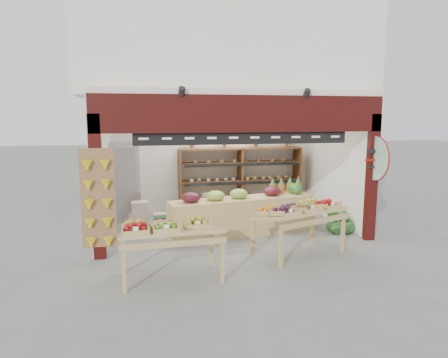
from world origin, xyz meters
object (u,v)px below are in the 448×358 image
(refrigerator, at_px, (123,181))
(display_table_left, at_px, (164,230))
(mid_counter, at_px, (242,214))
(display_table_right, at_px, (299,211))
(watermelon_pile, at_px, (340,224))
(back_shelving, at_px, (240,169))
(cardboard_stack, at_px, (149,218))

(refrigerator, relative_size, display_table_left, 1.20)
(mid_counter, relative_size, display_table_left, 2.04)
(display_table_right, relative_size, watermelon_pile, 2.66)
(mid_counter, relative_size, watermelon_pile, 4.77)
(display_table_left, height_order, watermelon_pile, display_table_left)
(back_shelving, xyz_separation_m, display_table_right, (0.26, -3.48, -0.37))
(display_table_right, bearing_deg, back_shelving, 94.24)
(refrigerator, bearing_deg, back_shelving, -2.80)
(mid_counter, xyz_separation_m, display_table_right, (0.73, -1.45, 0.38))
(mid_counter, distance_m, display_table_left, 2.82)
(refrigerator, xyz_separation_m, display_table_left, (0.76, -4.03, -0.19))
(mid_counter, bearing_deg, display_table_left, -131.31)
(back_shelving, height_order, mid_counter, back_shelving)
(back_shelving, height_order, cardboard_stack, back_shelving)
(cardboard_stack, bearing_deg, mid_counter, -24.03)
(back_shelving, bearing_deg, watermelon_pile, -52.39)
(back_shelving, relative_size, refrigerator, 1.69)
(back_shelving, distance_m, display_table_right, 3.51)
(display_table_left, distance_m, watermelon_pile, 4.53)
(cardboard_stack, height_order, watermelon_pile, cardboard_stack)
(refrigerator, bearing_deg, display_table_right, -50.14)
(cardboard_stack, xyz_separation_m, display_table_left, (0.16, -3.00, 0.56))
(back_shelving, bearing_deg, refrigerator, -177.96)
(refrigerator, height_order, mid_counter, refrigerator)
(back_shelving, bearing_deg, cardboard_stack, -155.34)
(back_shelving, relative_size, display_table_left, 2.02)
(back_shelving, relative_size, mid_counter, 0.99)
(mid_counter, xyz_separation_m, watermelon_pile, (2.25, -0.27, -0.27))
(refrigerator, distance_m, mid_counter, 3.28)
(cardboard_stack, xyz_separation_m, watermelon_pile, (4.26, -1.17, -0.06))
(cardboard_stack, relative_size, mid_counter, 0.29)
(refrigerator, xyz_separation_m, cardboard_stack, (0.60, -1.03, -0.75))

